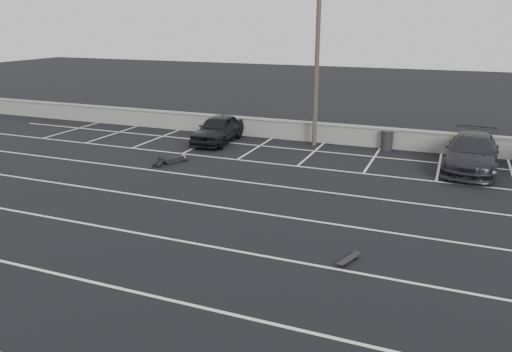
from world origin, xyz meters
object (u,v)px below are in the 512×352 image
at_px(car_right, 472,153).
at_px(utility_pole, 317,59).
at_px(trash_bin, 387,140).
at_px(car_left, 218,129).
at_px(person, 175,157).
at_px(skateboard, 348,259).

bearing_deg(car_right, utility_pole, 170.36).
xyz_separation_m(car_right, trash_bin, (-3.94, 2.23, -0.27)).
distance_m(car_left, person, 4.32).
bearing_deg(trash_bin, car_left, -168.82).
height_order(trash_bin, person, trash_bin).
distance_m(car_left, utility_pole, 6.41).
xyz_separation_m(car_left, trash_bin, (8.73, 1.73, -0.23)).
distance_m(utility_pole, skateboard, 14.15).
distance_m(trash_bin, skateboard, 13.09).
distance_m(car_right, utility_pole, 8.71).
bearing_deg(trash_bin, person, -145.87).
distance_m(car_right, skateboard, 11.30).
bearing_deg(person, car_right, 34.29).
distance_m(trash_bin, person, 10.72).
height_order(car_left, trash_bin, car_left).
relative_size(car_right, utility_pole, 0.60).
relative_size(car_left, car_right, 0.81).
height_order(car_right, trash_bin, car_right).
bearing_deg(skateboard, car_right, 93.17).
xyz_separation_m(utility_pole, skateboard, (4.51, -12.66, -4.42)).
height_order(car_left, person, car_left).
height_order(car_left, car_right, car_right).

